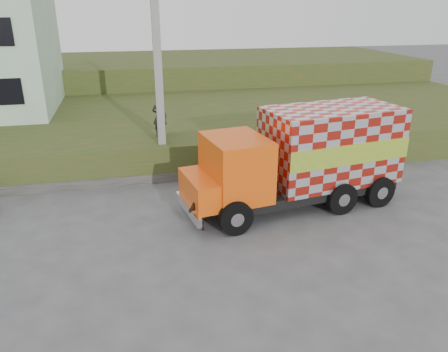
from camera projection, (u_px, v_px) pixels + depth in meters
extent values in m
plane|color=#474749|center=(207.00, 225.00, 14.47)|extent=(120.00, 120.00, 0.00)
cube|color=#294818|center=(172.00, 126.00, 23.28)|extent=(40.00, 12.00, 1.50)
cube|color=#294818|center=(154.00, 78.00, 33.89)|extent=(40.00, 12.00, 3.00)
cube|color=#595651|center=(140.00, 178.00, 17.80)|extent=(16.00, 0.50, 0.40)
cube|color=gray|center=(159.00, 82.00, 16.98)|extent=(0.30, 0.30, 8.00)
cube|color=black|center=(298.00, 188.00, 15.72)|extent=(7.22, 3.31, 0.36)
cube|color=#E14D0B|center=(236.00, 167.00, 14.46)|extent=(2.18, 2.61, 2.04)
cube|color=#E14D0B|center=(203.00, 189.00, 14.28)|extent=(1.35, 2.28, 0.92)
cube|color=silver|center=(330.00, 144.00, 15.60)|extent=(5.03, 3.16, 2.66)
cube|color=yellow|center=(352.00, 155.00, 14.52)|extent=(4.65, 0.77, 0.72)
cube|color=yellow|center=(311.00, 135.00, 16.67)|extent=(4.65, 0.77, 0.72)
cube|color=silver|center=(188.00, 209.00, 14.32)|extent=(0.52, 2.35, 0.31)
cylinder|color=black|center=(235.00, 218.00, 13.71)|extent=(1.17, 0.53, 1.12)
cylinder|color=black|center=(210.00, 190.00, 15.75)|extent=(1.17, 0.53, 1.12)
cylinder|color=black|center=(341.00, 198.00, 15.09)|extent=(1.17, 0.53, 1.12)
cylinder|color=black|center=(305.00, 175.00, 17.12)|extent=(1.17, 0.53, 1.12)
cylinder|color=black|center=(379.00, 191.00, 15.65)|extent=(1.17, 0.53, 1.12)
cylinder|color=black|center=(340.00, 170.00, 17.69)|extent=(1.17, 0.53, 1.12)
imported|color=black|center=(198.00, 210.00, 14.27)|extent=(0.79, 1.36, 1.08)
imported|color=#292624|center=(160.00, 117.00, 18.55)|extent=(0.73, 0.60, 1.73)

